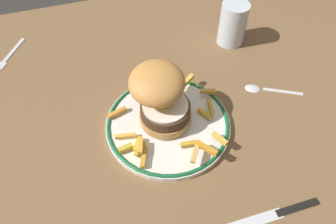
# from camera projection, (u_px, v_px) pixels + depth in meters

# --- Properties ---
(ground_plane) EXTENTS (1.35, 1.00, 0.04)m
(ground_plane) POSITION_uv_depth(u_px,v_px,m) (180.00, 113.00, 0.68)
(ground_plane) COLOR brown
(dinner_plate) EXTENTS (0.26, 0.26, 0.02)m
(dinner_plate) POSITION_uv_depth(u_px,v_px,m) (168.00, 123.00, 0.62)
(dinner_plate) COLOR white
(dinner_plate) RESTS_ON ground_plane
(burger) EXTENTS (0.14, 0.15, 0.12)m
(burger) POSITION_uv_depth(u_px,v_px,m) (161.00, 96.00, 0.58)
(burger) COLOR #C58948
(burger) RESTS_ON dinner_plate
(fries_pile) EXTENTS (0.24, 0.22, 0.03)m
(fries_pile) POSITION_uv_depth(u_px,v_px,m) (171.00, 127.00, 0.60)
(fries_pile) COLOR gold
(fries_pile) RESTS_ON dinner_plate
(water_glass) EXTENTS (0.07, 0.07, 0.11)m
(water_glass) POSITION_uv_depth(u_px,v_px,m) (232.00, 26.00, 0.77)
(water_glass) COLOR silver
(water_glass) RESTS_ON ground_plane
(fork) EXTENTS (0.09, 0.13, 0.00)m
(fork) POSITION_uv_depth(u_px,v_px,m) (8.00, 56.00, 0.77)
(fork) COLOR silver
(fork) RESTS_ON ground_plane
(knife) EXTENTS (0.18, 0.02, 0.01)m
(knife) POSITION_uv_depth(u_px,v_px,m) (279.00, 213.00, 0.51)
(knife) COLOR black
(knife) RESTS_ON ground_plane
(spoon) EXTENTS (0.12, 0.08, 0.01)m
(spoon) POSITION_uv_depth(u_px,v_px,m) (259.00, 88.00, 0.70)
(spoon) COLOR silver
(spoon) RESTS_ON ground_plane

